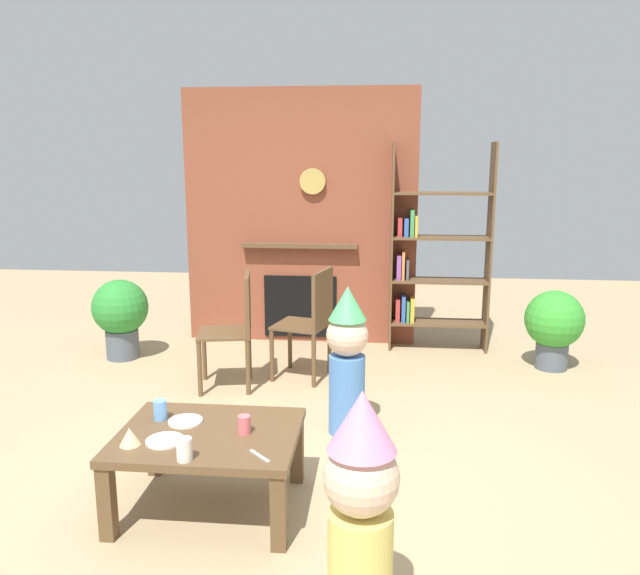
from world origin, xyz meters
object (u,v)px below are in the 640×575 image
at_px(paper_cup_center, 160,410).
at_px(potted_plant_short, 121,313).
at_px(paper_cup_near_left, 244,425).
at_px(potted_plant_tall, 554,324).
at_px(birthday_cake_slice, 130,436).
at_px(child_in_pink, 347,357).
at_px(paper_plate_front, 165,441).
at_px(child_with_cone_hat, 361,514).
at_px(dining_chair_left, 236,324).
at_px(dining_chair_middle, 312,318).
at_px(coffee_table, 209,444).
at_px(bookshelf, 430,258).
at_px(paper_plate_rear, 185,421).
at_px(paper_cup_near_right, 184,449).

height_order(paper_cup_center, potted_plant_short, potted_plant_short).
distance_m(paper_cup_near_left, potted_plant_tall, 3.20).
bearing_deg(paper_cup_near_left, birthday_cake_slice, -160.88).
bearing_deg(paper_cup_near_left, child_in_pink, 64.35).
height_order(paper_plate_front, potted_plant_short, potted_plant_short).
height_order(child_with_cone_hat, potted_plant_short, child_with_cone_hat).
xyz_separation_m(dining_chair_left, potted_plant_short, (-1.19, 0.60, -0.09)).
height_order(paper_cup_near_left, potted_plant_tall, potted_plant_tall).
bearing_deg(potted_plant_tall, dining_chair_left, -165.00).
bearing_deg(dining_chair_middle, birthday_cake_slice, 88.53).
bearing_deg(potted_plant_short, paper_cup_center, -62.21).
bearing_deg(coffee_table, potted_plant_short, 121.97).
xyz_separation_m(paper_plate_front, child_in_pink, (0.82, 1.09, 0.10)).
bearing_deg(dining_chair_middle, potted_plant_tall, -152.10).
relative_size(birthday_cake_slice, potted_plant_short, 0.14).
xyz_separation_m(bookshelf, coffee_table, (-1.30, -2.88, -0.51)).
bearing_deg(paper_cup_near_left, paper_cup_center, 165.49).
height_order(paper_plate_front, paper_plate_rear, same).
distance_m(paper_cup_near_right, dining_chair_middle, 2.27).
bearing_deg(dining_chair_left, paper_cup_near_right, 85.90).
xyz_separation_m(paper_cup_near_left, potted_plant_tall, (2.13, 2.39, -0.07)).
xyz_separation_m(dining_chair_middle, potted_plant_tall, (2.01, 0.45, -0.12)).
bearing_deg(child_with_cone_hat, child_in_pink, -38.82).
bearing_deg(paper_cup_near_right, dining_chair_left, 96.44).
relative_size(bookshelf, paper_plate_rear, 10.73).
xyz_separation_m(paper_cup_near_right, potted_plant_tall, (2.34, 2.69, -0.07)).
bearing_deg(child_in_pink, potted_plant_tall, 164.39).
bearing_deg(dining_chair_middle, child_in_pink, 124.25).
relative_size(bookshelf, dining_chair_middle, 2.11).
height_order(paper_cup_near_right, potted_plant_tall, potted_plant_tall).
xyz_separation_m(paper_cup_near_left, birthday_cake_slice, (-0.52, -0.18, -0.00)).
bearing_deg(dining_chair_middle, paper_cup_near_left, 101.71).
xyz_separation_m(coffee_table, dining_chair_left, (-0.25, 1.71, 0.16)).
height_order(paper_cup_center, potted_plant_tall, potted_plant_tall).
distance_m(paper_plate_rear, potted_plant_short, 2.55).
relative_size(coffee_table, paper_cup_near_right, 8.52).
height_order(birthday_cake_slice, dining_chair_left, dining_chair_left).
relative_size(child_with_cone_hat, potted_plant_tall, 1.46).
xyz_separation_m(bookshelf, dining_chair_left, (-1.56, -1.17, -0.35)).
height_order(paper_plate_front, dining_chair_middle, dining_chair_middle).
distance_m(paper_plate_front, potted_plant_tall, 3.54).
bearing_deg(potted_plant_short, paper_cup_near_right, -61.50).
bearing_deg(bookshelf, dining_chair_middle, -136.95).
bearing_deg(paper_cup_center, potted_plant_tall, 41.01).
bearing_deg(child_in_pink, dining_chair_middle, -127.30).
distance_m(paper_plate_front, paper_plate_rear, 0.23).
distance_m(dining_chair_middle, potted_plant_tall, 2.06).
bearing_deg(coffee_table, paper_plate_front, -145.07).
bearing_deg(potted_plant_short, potted_plant_tall, 1.29).
bearing_deg(paper_cup_near_left, potted_plant_tall, 48.29).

